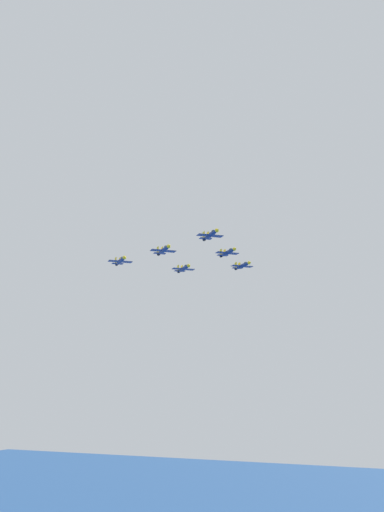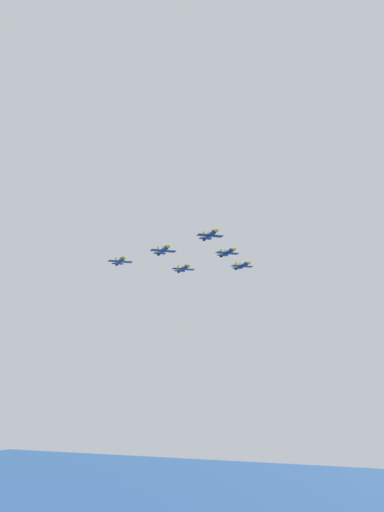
% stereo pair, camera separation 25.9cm
% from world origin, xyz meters
% --- Properties ---
extents(jet_lead, '(11.79, 12.48, 3.19)m').
position_xyz_m(jet_lead, '(-21.08, 17.68, 148.67)').
color(jet_lead, navy).
extents(jet_left_wingman, '(11.60, 11.65, 3.05)m').
position_xyz_m(jet_left_wingman, '(-19.94, -1.80, 146.55)').
color(jet_left_wingman, navy).
extents(jet_right_wingman, '(12.06, 12.53, 3.23)m').
position_xyz_m(jet_right_wingman, '(-1.67, 15.67, 145.52)').
color(jet_right_wingman, navy).
extents(jet_left_outer, '(11.80, 11.86, 3.11)m').
position_xyz_m(jet_left_outer, '(-18.80, -21.28, 145.21)').
color(jet_left_outer, navy).
extents(jet_right_outer, '(11.94, 12.15, 3.16)m').
position_xyz_m(jet_right_outer, '(17.73, 13.65, 143.64)').
color(jet_right_outer, navy).
extents(jet_slot_rear, '(11.52, 11.90, 3.08)m').
position_xyz_m(jet_slot_rear, '(-0.53, -3.81, 142.33)').
color(jet_slot_rear, navy).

